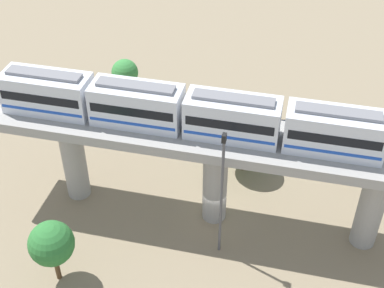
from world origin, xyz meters
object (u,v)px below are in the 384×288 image
at_px(train, 184,111).
at_px(tree_near_viaduct, 125,73).
at_px(signal_post, 222,191).
at_px(parked_car_red, 159,124).
at_px(tree_mid_lot, 51,244).
at_px(parked_car_white, 356,169).
at_px(parked_car_black, 273,133).
at_px(tree_far_corner, 245,140).

distance_m(train, tree_near_viaduct, 18.86).
xyz_separation_m(tree_near_viaduct, signal_post, (17.99, 13.44, 2.76)).
xyz_separation_m(train, tree_near_viaduct, (-14.59, -9.93, -6.65)).
bearing_deg(train, parked_car_red, -153.16).
bearing_deg(signal_post, tree_mid_lot, -63.97).
distance_m(parked_car_white, parked_car_black, 8.52).
relative_size(train, tree_near_viaduct, 5.88).
bearing_deg(tree_near_viaduct, parked_car_red, 47.23).
height_order(train, parked_car_black, train).
height_order(parked_car_black, tree_far_corner, tree_far_corner).
bearing_deg(tree_far_corner, signal_post, -1.52).
xyz_separation_m(tree_near_viaduct, tree_mid_lot, (23.21, 2.74, 0.36)).
bearing_deg(train, parked_car_black, 152.71).
xyz_separation_m(parked_car_black, tree_mid_lot, (19.89, -13.00, 2.88)).
bearing_deg(tree_mid_lot, parked_car_red, 173.76).
bearing_deg(parked_car_black, parked_car_red, -92.22).
distance_m(tree_mid_lot, signal_post, 12.14).
distance_m(train, tree_far_corner, 9.88).
height_order(parked_car_white, signal_post, signal_post).
distance_m(parked_car_red, tree_mid_lot, 19.11).
height_order(parked_car_white, parked_car_red, same).
bearing_deg(parked_car_red, parked_car_white, 82.98).
distance_m(parked_car_black, tree_far_corner, 5.97).
relative_size(parked_car_red, tree_near_viaduct, 0.90).
bearing_deg(signal_post, parked_car_red, -147.48).
distance_m(parked_car_red, tree_near_viaduct, 7.00).
bearing_deg(parked_car_black, tree_mid_lot, -41.21).
bearing_deg(tree_mid_lot, signal_post, 116.03).
relative_size(parked_car_black, tree_far_corner, 0.85).
relative_size(train, signal_post, 2.50).
xyz_separation_m(tree_near_viaduct, tree_far_corner, (8.35, 13.69, -0.03)).
bearing_deg(parked_car_white, signal_post, -42.91).
distance_m(parked_car_red, signal_post, 16.92).
height_order(parked_car_red, tree_mid_lot, tree_mid_lot).
height_order(train, tree_mid_lot, train).
bearing_deg(tree_far_corner, parked_car_red, -113.75).
height_order(parked_car_red, tree_near_viaduct, tree_near_viaduct).
distance_m(parked_car_white, signal_post, 15.81).
relative_size(parked_car_white, tree_far_corner, 0.81).
height_order(tree_mid_lot, signal_post, signal_post).
relative_size(parked_car_black, tree_near_viaduct, 0.95).
relative_size(train, tree_mid_lot, 5.25).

